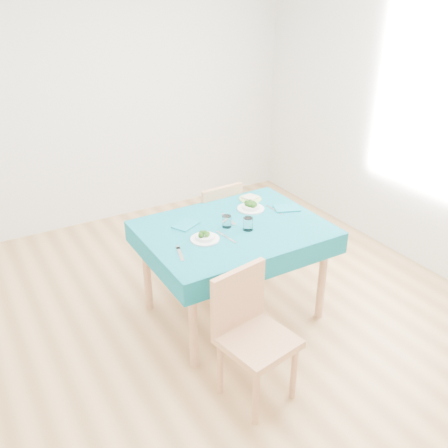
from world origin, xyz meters
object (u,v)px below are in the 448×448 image
table (233,271)px  bowl_near (205,236)px  chair_near (258,331)px  bowl_far (251,206)px  side_plate (250,199)px  chair_far (212,221)px

table → bowl_near: 0.50m
table → chair_near: bearing=-111.9°
table → bowl_far: size_ratio=6.16×
table → side_plate: 0.64m
bowl_far → bowl_near: bearing=-154.8°
table → bowl_near: bowl_near is taller
side_plate → bowl_far: bearing=-122.3°
chair_near → side_plate: chair_near is taller
bowl_near → table: bearing=13.8°
chair_far → bowl_far: (0.08, -0.48, 0.32)m
chair_near → bowl_near: (0.05, 0.75, 0.28)m
side_plate → chair_far: bearing=120.0°
bowl_near → side_plate: 0.78m
bowl_near → side_plate: (0.65, 0.42, -0.03)m
chair_near → chair_far: (0.52, 1.49, -0.03)m
chair_far → bowl_near: 0.93m
table → side_plate: size_ratio=7.10×
chair_near → chair_far: chair_near is taller
table → bowl_far: bowl_far is taller
table → bowl_near: (-0.28, -0.07, 0.41)m
bowl_near → side_plate: size_ratio=1.11×
bowl_far → side_plate: size_ratio=1.15×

